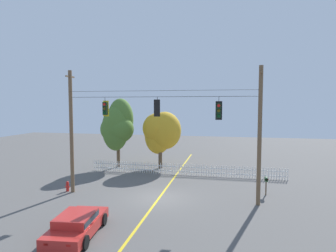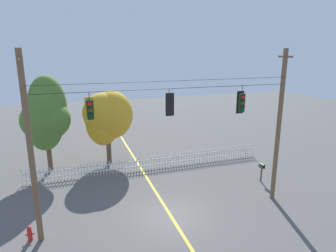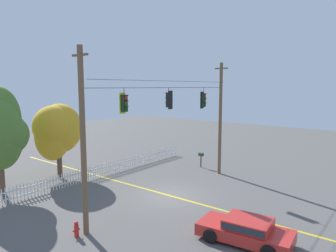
{
  "view_description": "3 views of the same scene",
  "coord_description": "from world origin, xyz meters",
  "px_view_note": "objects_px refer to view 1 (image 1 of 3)",
  "views": [
    {
      "loc": [
        4.62,
        -18.99,
        6.5
      ],
      "look_at": [
        0.39,
        1.17,
        4.96
      ],
      "focal_mm": 30.59,
      "sensor_mm": 36.0,
      "label": 1
    },
    {
      "loc": [
        -4.76,
        -13.82,
        8.9
      ],
      "look_at": [
        0.05,
        0.65,
        4.97
      ],
      "focal_mm": 31.77,
      "sensor_mm": 36.0,
      "label": 2
    },
    {
      "loc": [
        -15.28,
        -11.88,
        7.11
      ],
      "look_at": [
        0.7,
        0.69,
        4.48
      ],
      "focal_mm": 32.81,
      "sensor_mm": 36.0,
      "label": 3
    }
  ],
  "objects_px": {
    "traffic_signal_southbound_primary": "(157,108)",
    "autumn_maple_mid": "(161,131)",
    "autumn_maple_near_fence": "(118,126)",
    "traffic_signal_northbound_secondary": "(105,108)",
    "fire_hydrant": "(68,186)",
    "parked_car": "(77,224)",
    "traffic_signal_westbound_side": "(219,111)",
    "roadside_mailbox": "(266,180)"
  },
  "relations": [
    {
      "from": "traffic_signal_southbound_primary",
      "to": "autumn_maple_mid",
      "type": "height_order",
      "value": "traffic_signal_southbound_primary"
    },
    {
      "from": "traffic_signal_southbound_primary",
      "to": "autumn_maple_near_fence",
      "type": "height_order",
      "value": "autumn_maple_near_fence"
    },
    {
      "from": "traffic_signal_northbound_secondary",
      "to": "autumn_maple_mid",
      "type": "xyz_separation_m",
      "value": [
        1.83,
        9.53,
        -2.45
      ]
    },
    {
      "from": "fire_hydrant",
      "to": "traffic_signal_northbound_secondary",
      "type": "bearing_deg",
      "value": -1.52
    },
    {
      "from": "traffic_signal_northbound_secondary",
      "to": "fire_hydrant",
      "type": "relative_size",
      "value": 1.79
    },
    {
      "from": "parked_car",
      "to": "autumn_maple_mid",
      "type": "bearing_deg",
      "value": 88.16
    },
    {
      "from": "traffic_signal_northbound_secondary",
      "to": "fire_hydrant",
      "type": "height_order",
      "value": "traffic_signal_northbound_secondary"
    },
    {
      "from": "traffic_signal_northbound_secondary",
      "to": "traffic_signal_southbound_primary",
      "type": "distance_m",
      "value": 3.83
    },
    {
      "from": "traffic_signal_northbound_secondary",
      "to": "traffic_signal_westbound_side",
      "type": "distance_m",
      "value": 7.96
    },
    {
      "from": "traffic_signal_northbound_secondary",
      "to": "roadside_mailbox",
      "type": "relative_size",
      "value": 1.04
    },
    {
      "from": "traffic_signal_westbound_side",
      "to": "roadside_mailbox",
      "type": "height_order",
      "value": "traffic_signal_westbound_side"
    },
    {
      "from": "traffic_signal_southbound_primary",
      "to": "roadside_mailbox",
      "type": "xyz_separation_m",
      "value": [
        7.49,
        2.24,
        -5.21
      ]
    },
    {
      "from": "autumn_maple_mid",
      "to": "fire_hydrant",
      "type": "xyz_separation_m",
      "value": [
        -5.01,
        -9.44,
        -3.4
      ]
    },
    {
      "from": "traffic_signal_southbound_primary",
      "to": "autumn_maple_mid",
      "type": "distance_m",
      "value": 10.07
    },
    {
      "from": "traffic_signal_westbound_side",
      "to": "parked_car",
      "type": "height_order",
      "value": "traffic_signal_westbound_side"
    },
    {
      "from": "parked_car",
      "to": "roadside_mailbox",
      "type": "xyz_separation_m",
      "value": [
        10.0,
        8.69,
        0.46
      ]
    },
    {
      "from": "autumn_maple_near_fence",
      "to": "fire_hydrant",
      "type": "height_order",
      "value": "autumn_maple_near_fence"
    },
    {
      "from": "traffic_signal_westbound_side",
      "to": "autumn_maple_mid",
      "type": "relative_size",
      "value": 0.27
    },
    {
      "from": "traffic_signal_southbound_primary",
      "to": "traffic_signal_westbound_side",
      "type": "xyz_separation_m",
      "value": [
        4.14,
        0.02,
        -0.16
      ]
    },
    {
      "from": "autumn_maple_near_fence",
      "to": "autumn_maple_mid",
      "type": "xyz_separation_m",
      "value": [
        4.44,
        0.72,
        -0.54
      ]
    },
    {
      "from": "traffic_signal_northbound_secondary",
      "to": "parked_car",
      "type": "distance_m",
      "value": 8.67
    },
    {
      "from": "traffic_signal_southbound_primary",
      "to": "parked_car",
      "type": "relative_size",
      "value": 0.31
    },
    {
      "from": "traffic_signal_westbound_side",
      "to": "autumn_maple_near_fence",
      "type": "bearing_deg",
      "value": 140.21
    },
    {
      "from": "parked_car",
      "to": "fire_hydrant",
      "type": "xyz_separation_m",
      "value": [
        -4.49,
        6.54,
        -0.23
      ]
    },
    {
      "from": "traffic_signal_southbound_primary",
      "to": "traffic_signal_westbound_side",
      "type": "bearing_deg",
      "value": 0.27
    },
    {
      "from": "autumn_maple_mid",
      "to": "autumn_maple_near_fence",
      "type": "bearing_deg",
      "value": -170.81
    },
    {
      "from": "traffic_signal_westbound_side",
      "to": "autumn_maple_mid",
      "type": "height_order",
      "value": "traffic_signal_westbound_side"
    },
    {
      "from": "traffic_signal_northbound_secondary",
      "to": "roadside_mailbox",
      "type": "xyz_separation_m",
      "value": [
        11.32,
        2.23,
        -5.16
      ]
    },
    {
      "from": "parked_car",
      "to": "roadside_mailbox",
      "type": "height_order",
      "value": "roadside_mailbox"
    },
    {
      "from": "traffic_signal_northbound_secondary",
      "to": "traffic_signal_westbound_side",
      "type": "height_order",
      "value": "same"
    },
    {
      "from": "fire_hydrant",
      "to": "roadside_mailbox",
      "type": "distance_m",
      "value": 14.67
    },
    {
      "from": "autumn_maple_near_fence",
      "to": "parked_car",
      "type": "relative_size",
      "value": 1.63
    },
    {
      "from": "traffic_signal_westbound_side",
      "to": "roadside_mailbox",
      "type": "distance_m",
      "value": 6.46
    },
    {
      "from": "traffic_signal_southbound_primary",
      "to": "traffic_signal_westbound_side",
      "type": "distance_m",
      "value": 4.14
    },
    {
      "from": "autumn_maple_mid",
      "to": "parked_car",
      "type": "xyz_separation_m",
      "value": [
        -0.51,
        -15.99,
        -3.17
      ]
    },
    {
      "from": "traffic_signal_southbound_primary",
      "to": "parked_car",
      "type": "bearing_deg",
      "value": -111.32
    },
    {
      "from": "traffic_signal_northbound_secondary",
      "to": "autumn_maple_mid",
      "type": "distance_m",
      "value": 10.01
    },
    {
      "from": "traffic_signal_northbound_secondary",
      "to": "parked_car",
      "type": "height_order",
      "value": "traffic_signal_northbound_secondary"
    },
    {
      "from": "parked_car",
      "to": "fire_hydrant",
      "type": "bearing_deg",
      "value": 124.46
    },
    {
      "from": "traffic_signal_westbound_side",
      "to": "fire_hydrant",
      "type": "height_order",
      "value": "traffic_signal_westbound_side"
    },
    {
      "from": "roadside_mailbox",
      "to": "traffic_signal_southbound_primary",
      "type": "bearing_deg",
      "value": -163.32
    },
    {
      "from": "roadside_mailbox",
      "to": "autumn_maple_mid",
      "type": "bearing_deg",
      "value": 142.43
    }
  ]
}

